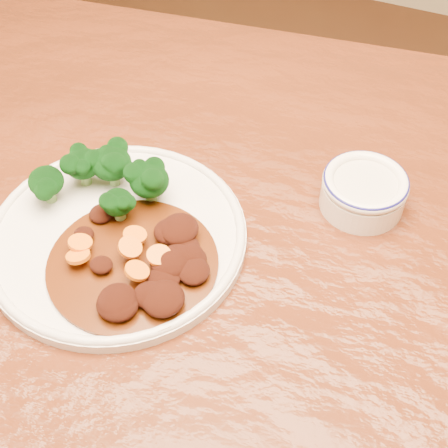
% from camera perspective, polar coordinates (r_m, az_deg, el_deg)
% --- Properties ---
extents(dining_table, '(1.61, 1.09, 0.75)m').
position_cam_1_polar(dining_table, '(0.82, 0.96, -4.17)').
color(dining_table, '#51210E').
rests_on(dining_table, ground).
extents(dinner_plate, '(0.31, 0.31, 0.02)m').
position_cam_1_polar(dinner_plate, '(0.75, -9.76, -0.99)').
color(dinner_plate, silver).
rests_on(dinner_plate, dining_table).
extents(broccoli_florets, '(0.16, 0.10, 0.05)m').
position_cam_1_polar(broccoli_florets, '(0.77, -10.88, 4.36)').
color(broccoli_florets, '#69964D').
rests_on(broccoli_florets, dinner_plate).
extents(mince_stew, '(0.19, 0.19, 0.03)m').
position_cam_1_polar(mince_stew, '(0.69, -6.82, -3.83)').
color(mince_stew, '#411A07').
rests_on(mince_stew, dinner_plate).
extents(dip_bowl, '(0.11, 0.11, 0.05)m').
position_cam_1_polar(dip_bowl, '(0.78, 12.66, 3.05)').
color(dip_bowl, white).
rests_on(dip_bowl, dining_table).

